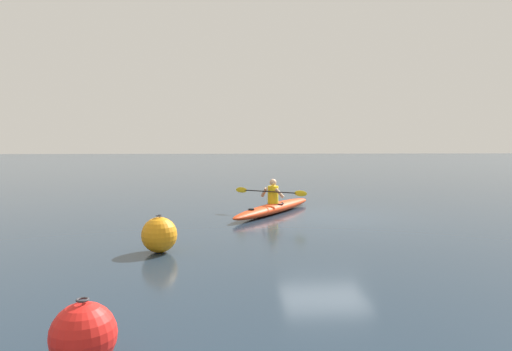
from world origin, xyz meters
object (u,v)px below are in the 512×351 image
object	(u,v)px
kayak	(274,208)
mooring_buoy_white_far	(159,235)
kayaker	(273,193)
mooring_buoy_red_near	(83,335)

from	to	relation	value
kayak	mooring_buoy_white_far	world-z (taller)	mooring_buoy_white_far
kayak	mooring_buoy_white_far	size ratio (longest dim) A/B	5.77
mooring_buoy_white_far	kayaker	bearing A→B (deg)	-119.67
kayak	mooring_buoy_red_near	bearing A→B (deg)	73.36
kayak	kayaker	distance (m)	0.49
kayaker	mooring_buoy_white_far	bearing A→B (deg)	60.33
kayak	mooring_buoy_red_near	xyz separation A→B (m)	(2.81, 9.40, 0.16)
kayaker	mooring_buoy_white_far	distance (m)	5.47
kayak	kayaker	bearing A→B (deg)	56.86
mooring_buoy_red_near	mooring_buoy_white_far	xyz separation A→B (m)	(-0.04, -4.55, 0.03)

